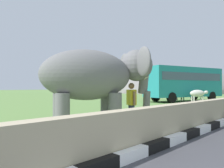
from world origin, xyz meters
The scene contains 7 objects.
barrier_parapet centered at (2.00, 3.59, 0.50)m, with size 28.00×0.36×1.00m, color tan.
elephant centered at (2.39, 5.97, 1.87)m, with size 4.02×3.27×2.87m.
person_handler centered at (3.79, 5.62, 0.93)m, with size 0.39×0.60×1.66m.
bus_teal centered at (18.49, 10.72, 2.08)m, with size 9.20×5.01×3.50m.
cow_near centered at (17.32, 8.78, 0.87)m, with size 1.80×1.41×1.23m.
cow_far centered at (18.47, 11.30, 0.87)m, with size 0.93×1.93×1.23m.
hill_east centered at (55.00, 29.71, 0.00)m, with size 44.70×35.76×12.74m.
Camera 1 is at (-2.27, 0.56, 1.50)m, focal length 33.40 mm.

